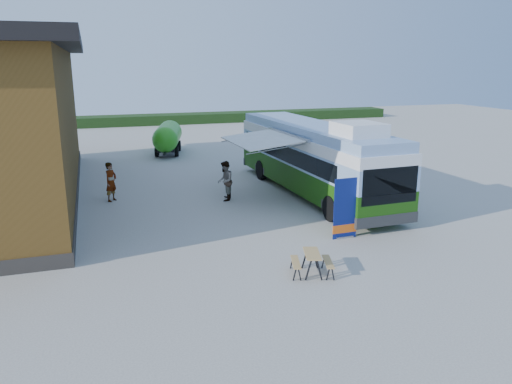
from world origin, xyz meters
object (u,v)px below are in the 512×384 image
object	(u,v)px
picnic_table	(312,258)
slurry_tanker	(168,136)
banner	(345,214)
person_b	(225,181)
bus	(313,156)
person_a	(111,182)

from	to	relation	value
picnic_table	slurry_tanker	xyz separation A→B (m)	(-1.01, 22.66, 0.73)
banner	picnic_table	bearing A→B (deg)	-135.85
slurry_tanker	banner	bearing A→B (deg)	-66.10
banner	slurry_tanker	xyz separation A→B (m)	(-3.56, 20.01, 0.32)
banner	person_b	bearing A→B (deg)	111.87
picnic_table	slurry_tanker	world-z (taller)	slurry_tanker
bus	banner	distance (m)	6.61
person_b	bus	bearing A→B (deg)	108.09
bus	picnic_table	distance (m)	9.99
banner	person_b	size ratio (longest dim) A/B	1.22
banner	person_b	world-z (taller)	banner
slurry_tanker	person_a	bearing A→B (deg)	-96.91
person_b	slurry_tanker	world-z (taller)	slurry_tanker
picnic_table	person_b	size ratio (longest dim) A/B	0.79
banner	picnic_table	size ratio (longest dim) A/B	1.53
slurry_tanker	person_b	bearing A→B (deg)	-73.34
picnic_table	bus	bearing A→B (deg)	82.12
bus	banner	bearing A→B (deg)	-105.88
picnic_table	banner	bearing A→B (deg)	62.85
bus	person_b	bearing A→B (deg)	175.38
person_b	slurry_tanker	size ratio (longest dim) A/B	0.33
bus	person_a	world-z (taller)	bus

